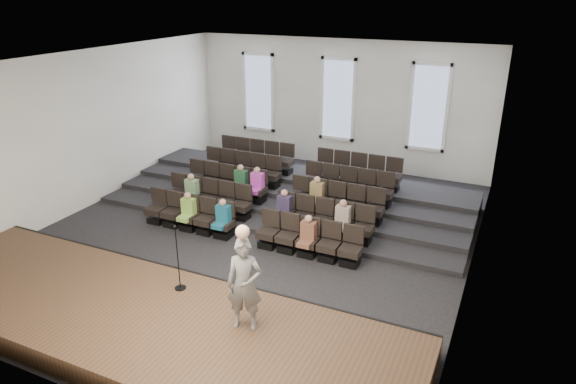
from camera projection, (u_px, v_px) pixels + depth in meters
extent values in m
plane|color=black|center=(255.00, 233.00, 15.18)|extent=(14.00, 14.00, 0.00)
cube|color=white|center=(251.00, 60.00, 13.32)|extent=(12.00, 14.00, 0.02)
cube|color=white|center=(338.00, 104.00, 20.17)|extent=(12.00, 0.04, 5.00)
cube|color=white|center=(48.00, 270.00, 8.33)|extent=(12.00, 0.04, 5.00)
cube|color=white|center=(90.00, 129.00, 16.59)|extent=(0.04, 14.00, 5.00)
cube|color=white|center=(482.00, 185.00, 11.90)|extent=(0.04, 14.00, 5.00)
cube|color=#482F1F|center=(141.00, 321.00, 10.78)|extent=(11.80, 3.60, 0.50)
cube|color=black|center=(189.00, 280.00, 12.28)|extent=(11.80, 0.06, 0.52)
cube|color=black|center=(288.00, 203.00, 17.11)|extent=(11.80, 4.80, 0.15)
cube|color=black|center=(295.00, 196.00, 17.52)|extent=(11.80, 3.75, 0.30)
cube|color=black|center=(301.00, 189.00, 17.94)|extent=(11.80, 2.70, 0.45)
cube|color=black|center=(307.00, 182.00, 18.35)|extent=(11.80, 1.65, 0.60)
cube|color=black|center=(157.00, 219.00, 15.85)|extent=(0.47, 0.43, 0.20)
cube|color=black|center=(156.00, 210.00, 15.73)|extent=(0.55, 0.50, 0.19)
cube|color=black|center=(159.00, 196.00, 15.76)|extent=(0.55, 0.08, 0.50)
cube|color=black|center=(173.00, 223.00, 15.62)|extent=(0.47, 0.43, 0.20)
cube|color=black|center=(172.00, 214.00, 15.50)|extent=(0.55, 0.50, 0.19)
cube|color=black|center=(175.00, 199.00, 15.53)|extent=(0.55, 0.08, 0.50)
cube|color=black|center=(189.00, 226.00, 15.38)|extent=(0.47, 0.43, 0.20)
cube|color=black|center=(189.00, 217.00, 15.27)|extent=(0.55, 0.50, 0.19)
cube|color=black|center=(192.00, 202.00, 15.29)|extent=(0.55, 0.08, 0.50)
cube|color=black|center=(206.00, 230.00, 15.15)|extent=(0.47, 0.43, 0.20)
cube|color=black|center=(206.00, 221.00, 15.03)|extent=(0.55, 0.50, 0.19)
cube|color=black|center=(209.00, 205.00, 15.06)|extent=(0.55, 0.08, 0.50)
cube|color=black|center=(224.00, 234.00, 14.92)|extent=(0.47, 0.43, 0.20)
cube|color=black|center=(223.00, 224.00, 14.80)|extent=(0.55, 0.50, 0.19)
cube|color=black|center=(226.00, 209.00, 14.83)|extent=(0.55, 0.08, 0.50)
cube|color=black|center=(268.00, 244.00, 14.35)|extent=(0.47, 0.43, 0.20)
cube|color=black|center=(268.00, 234.00, 14.24)|extent=(0.55, 0.50, 0.19)
cube|color=black|center=(271.00, 217.00, 14.26)|extent=(0.55, 0.08, 0.50)
cube|color=black|center=(287.00, 248.00, 14.12)|extent=(0.47, 0.43, 0.20)
cube|color=black|center=(287.00, 238.00, 14.00)|extent=(0.55, 0.50, 0.19)
cube|color=black|center=(291.00, 221.00, 14.03)|extent=(0.55, 0.08, 0.50)
cube|color=black|center=(308.00, 252.00, 13.88)|extent=(0.47, 0.43, 0.20)
cube|color=black|center=(308.00, 242.00, 13.77)|extent=(0.55, 0.50, 0.19)
cube|color=black|center=(311.00, 225.00, 13.79)|extent=(0.55, 0.08, 0.50)
cube|color=black|center=(328.00, 257.00, 13.65)|extent=(0.47, 0.43, 0.20)
cube|color=black|center=(329.00, 246.00, 13.54)|extent=(0.55, 0.50, 0.19)
cube|color=black|center=(332.00, 229.00, 13.56)|extent=(0.55, 0.08, 0.50)
cube|color=black|center=(350.00, 261.00, 13.42)|extent=(0.47, 0.43, 0.20)
cube|color=black|center=(350.00, 251.00, 13.30)|extent=(0.55, 0.50, 0.19)
cube|color=black|center=(354.00, 234.00, 13.33)|extent=(0.55, 0.08, 0.50)
cube|color=black|center=(177.00, 203.00, 16.68)|extent=(0.47, 0.43, 0.20)
cube|color=black|center=(176.00, 194.00, 16.56)|extent=(0.55, 0.50, 0.19)
cube|color=black|center=(179.00, 180.00, 16.59)|extent=(0.55, 0.08, 0.50)
cube|color=black|center=(192.00, 206.00, 16.45)|extent=(0.47, 0.43, 0.20)
cube|color=black|center=(192.00, 197.00, 16.33)|extent=(0.55, 0.50, 0.19)
cube|color=black|center=(195.00, 183.00, 16.36)|extent=(0.55, 0.08, 0.50)
cube|color=black|center=(208.00, 209.00, 16.21)|extent=(0.47, 0.43, 0.20)
cube|color=black|center=(208.00, 200.00, 16.10)|extent=(0.55, 0.50, 0.19)
cube|color=black|center=(211.00, 186.00, 16.12)|extent=(0.55, 0.08, 0.50)
cube|color=black|center=(225.00, 212.00, 15.98)|extent=(0.47, 0.43, 0.20)
cube|color=black|center=(224.00, 203.00, 15.86)|extent=(0.55, 0.50, 0.19)
cube|color=black|center=(227.00, 189.00, 15.89)|extent=(0.55, 0.08, 0.50)
cube|color=black|center=(241.00, 216.00, 15.74)|extent=(0.47, 0.43, 0.20)
cube|color=black|center=(241.00, 206.00, 15.63)|extent=(0.55, 0.50, 0.19)
cube|color=black|center=(244.00, 192.00, 15.65)|extent=(0.55, 0.08, 0.50)
cube|color=black|center=(284.00, 224.00, 15.18)|extent=(0.47, 0.43, 0.20)
cube|color=black|center=(284.00, 215.00, 15.07)|extent=(0.55, 0.50, 0.19)
cube|color=black|center=(287.00, 199.00, 15.09)|extent=(0.55, 0.08, 0.50)
cube|color=black|center=(303.00, 228.00, 14.95)|extent=(0.47, 0.43, 0.20)
cube|color=black|center=(303.00, 218.00, 14.83)|extent=(0.55, 0.50, 0.19)
cube|color=black|center=(306.00, 203.00, 14.86)|extent=(0.55, 0.08, 0.50)
cube|color=black|center=(322.00, 232.00, 14.71)|extent=(0.47, 0.43, 0.20)
cube|color=black|center=(322.00, 222.00, 14.60)|extent=(0.55, 0.50, 0.19)
cube|color=black|center=(325.00, 206.00, 14.62)|extent=(0.55, 0.08, 0.50)
cube|color=black|center=(342.00, 236.00, 14.48)|extent=(0.47, 0.43, 0.20)
cube|color=black|center=(342.00, 226.00, 14.36)|extent=(0.55, 0.50, 0.19)
cube|color=black|center=(345.00, 210.00, 14.39)|extent=(0.55, 0.08, 0.50)
cube|color=black|center=(362.00, 240.00, 14.25)|extent=(0.47, 0.43, 0.20)
cube|color=black|center=(363.00, 230.00, 14.13)|extent=(0.55, 0.50, 0.19)
cube|color=black|center=(366.00, 213.00, 14.16)|extent=(0.55, 0.08, 0.50)
cube|color=black|center=(195.00, 188.00, 17.51)|extent=(0.47, 0.42, 0.20)
cube|color=black|center=(195.00, 179.00, 17.39)|extent=(0.55, 0.50, 0.19)
cube|color=black|center=(197.00, 166.00, 17.42)|extent=(0.55, 0.08, 0.50)
cube|color=black|center=(210.00, 191.00, 17.27)|extent=(0.47, 0.42, 0.20)
cube|color=black|center=(210.00, 182.00, 17.16)|extent=(0.55, 0.50, 0.19)
cube|color=black|center=(212.00, 169.00, 17.18)|extent=(0.55, 0.08, 0.50)
cube|color=black|center=(225.00, 193.00, 17.04)|extent=(0.47, 0.42, 0.20)
cube|color=black|center=(225.00, 185.00, 16.93)|extent=(0.55, 0.50, 0.19)
cube|color=black|center=(228.00, 171.00, 16.95)|extent=(0.55, 0.08, 0.50)
cube|color=black|center=(241.00, 196.00, 16.81)|extent=(0.47, 0.42, 0.20)
cube|color=black|center=(241.00, 188.00, 16.69)|extent=(0.55, 0.50, 0.19)
cube|color=black|center=(244.00, 174.00, 16.72)|extent=(0.55, 0.08, 0.50)
cube|color=black|center=(257.00, 199.00, 16.57)|extent=(0.47, 0.42, 0.20)
cube|color=black|center=(257.00, 190.00, 16.46)|extent=(0.55, 0.50, 0.19)
cube|color=black|center=(260.00, 176.00, 16.48)|extent=(0.55, 0.08, 0.50)
cube|color=black|center=(298.00, 207.00, 16.01)|extent=(0.47, 0.42, 0.20)
cube|color=black|center=(298.00, 198.00, 15.89)|extent=(0.55, 0.50, 0.19)
cube|color=black|center=(301.00, 183.00, 15.92)|extent=(0.55, 0.08, 0.50)
cube|color=black|center=(316.00, 210.00, 15.78)|extent=(0.47, 0.42, 0.20)
cube|color=black|center=(316.00, 201.00, 15.66)|extent=(0.55, 0.50, 0.19)
cube|color=black|center=(319.00, 186.00, 15.69)|extent=(0.55, 0.08, 0.50)
cube|color=black|center=(334.00, 213.00, 15.54)|extent=(0.47, 0.42, 0.20)
cube|color=black|center=(335.00, 204.00, 15.43)|extent=(0.55, 0.50, 0.19)
cube|color=black|center=(338.00, 189.00, 15.45)|extent=(0.55, 0.08, 0.50)
cube|color=black|center=(353.00, 217.00, 15.31)|extent=(0.47, 0.42, 0.20)
cube|color=black|center=(354.00, 207.00, 15.19)|extent=(0.55, 0.50, 0.19)
cube|color=black|center=(357.00, 192.00, 15.22)|extent=(0.55, 0.08, 0.50)
cube|color=black|center=(373.00, 220.00, 15.08)|extent=(0.47, 0.42, 0.20)
cube|color=black|center=(374.00, 211.00, 14.96)|extent=(0.55, 0.50, 0.19)
cube|color=black|center=(376.00, 195.00, 14.99)|extent=(0.55, 0.08, 0.50)
cube|color=black|center=(212.00, 174.00, 18.34)|extent=(0.47, 0.42, 0.20)
cube|color=black|center=(211.00, 166.00, 18.22)|extent=(0.55, 0.50, 0.19)
cube|color=black|center=(214.00, 154.00, 18.25)|extent=(0.55, 0.08, 0.50)
cube|color=black|center=(226.00, 177.00, 18.10)|extent=(0.47, 0.42, 0.20)
cube|color=black|center=(226.00, 169.00, 17.99)|extent=(0.55, 0.50, 0.19)
cube|color=black|center=(228.00, 156.00, 18.01)|extent=(0.55, 0.08, 0.50)
cube|color=black|center=(241.00, 179.00, 17.87)|extent=(0.47, 0.42, 0.20)
cube|color=black|center=(241.00, 171.00, 17.76)|extent=(0.55, 0.50, 0.19)
cube|color=black|center=(243.00, 158.00, 17.78)|extent=(0.55, 0.08, 0.50)
cube|color=black|center=(256.00, 182.00, 17.64)|extent=(0.47, 0.42, 0.20)
cube|color=black|center=(256.00, 173.00, 17.52)|extent=(0.55, 0.50, 0.19)
cube|color=black|center=(258.00, 160.00, 17.55)|extent=(0.55, 0.08, 0.50)
cube|color=black|center=(272.00, 184.00, 17.40)|extent=(0.47, 0.42, 0.20)
cube|color=black|center=(272.00, 176.00, 17.29)|extent=(0.55, 0.50, 0.19)
cube|color=black|center=(274.00, 163.00, 17.31)|extent=(0.55, 0.08, 0.50)
cube|color=black|center=(311.00, 191.00, 16.84)|extent=(0.47, 0.42, 0.20)
cube|color=black|center=(311.00, 182.00, 16.72)|extent=(0.55, 0.50, 0.19)
cube|color=black|center=(314.00, 168.00, 16.75)|extent=(0.55, 0.08, 0.50)
cube|color=black|center=(328.00, 194.00, 16.61)|extent=(0.47, 0.42, 0.20)
cube|color=black|center=(329.00, 185.00, 16.49)|extent=(0.55, 0.50, 0.19)
cube|color=black|center=(331.00, 171.00, 16.52)|extent=(0.55, 0.08, 0.50)
cube|color=black|center=(346.00, 197.00, 16.37)|extent=(0.47, 0.42, 0.20)
cube|color=black|center=(346.00, 188.00, 16.26)|extent=(0.55, 0.50, 0.19)
cube|color=black|center=(349.00, 174.00, 16.28)|extent=(0.55, 0.08, 0.50)
cube|color=black|center=(364.00, 200.00, 16.14)|extent=(0.47, 0.42, 0.20)
cube|color=black|center=(365.00, 191.00, 16.02)|extent=(0.55, 0.50, 0.19)
cube|color=black|center=(367.00, 176.00, 16.05)|extent=(0.55, 0.08, 0.50)
cube|color=black|center=(383.00, 203.00, 15.91)|extent=(0.47, 0.42, 0.20)
cube|color=black|center=(383.00, 194.00, 15.79)|extent=(0.55, 0.50, 0.19)
cube|color=black|center=(386.00, 179.00, 15.82)|extent=(0.55, 0.08, 0.50)
cube|color=black|center=(227.00, 162.00, 19.17)|extent=(0.47, 0.42, 0.20)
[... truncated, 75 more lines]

